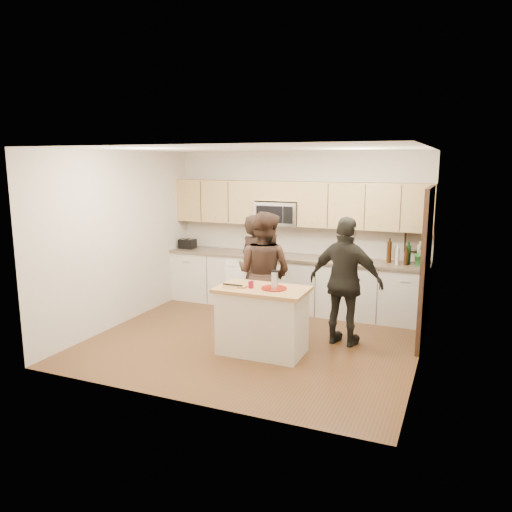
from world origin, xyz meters
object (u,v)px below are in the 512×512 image
at_px(woman_center, 264,273).
at_px(woman_right, 346,282).
at_px(toaster, 188,244).
at_px(woman_left, 256,270).
at_px(island, 262,320).

distance_m(woman_center, woman_right, 1.22).
relative_size(toaster, woman_left, 0.17).
relative_size(island, woman_center, 0.66).
bearing_deg(woman_left, woman_right, -164.66).
relative_size(island, woman_right, 0.67).
bearing_deg(toaster, woman_right, -21.64).
bearing_deg(woman_right, island, 47.14).
distance_m(island, toaster, 3.15).
xyz_separation_m(toaster, woman_left, (1.77, -0.94, -0.16)).
xyz_separation_m(toaster, woman_center, (2.05, -1.29, -0.11)).
distance_m(toaster, woman_right, 3.52).
xyz_separation_m(island, woman_right, (0.94, 0.75, 0.45)).
distance_m(woman_left, woman_center, 0.45).
distance_m(island, woman_center, 0.92).
bearing_deg(toaster, woman_left, -27.83).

